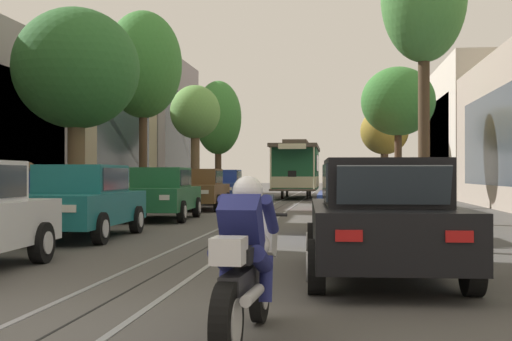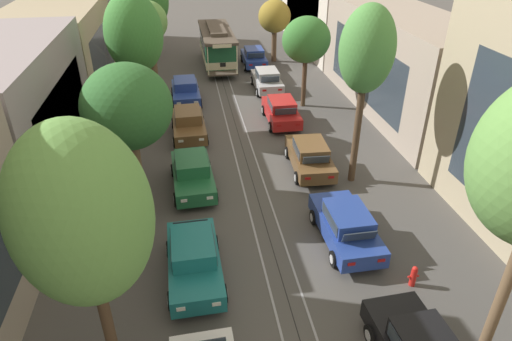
% 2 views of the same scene
% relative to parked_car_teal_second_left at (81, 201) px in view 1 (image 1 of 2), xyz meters
% --- Properties ---
extents(ground_plane, '(160.00, 160.00, 0.00)m').
position_rel_parked_car_teal_second_left_xyz_m(ground_plane, '(3.07, 11.24, -0.80)').
color(ground_plane, '#4C4947').
extents(trolley_track_rails, '(1.14, 57.81, 0.01)m').
position_rel_parked_car_teal_second_left_xyz_m(trolley_track_rails, '(3.07, 14.22, -0.79)').
color(trolley_track_rails, gray).
rests_on(trolley_track_rails, ground).
extents(building_facade_left, '(5.81, 49.51, 9.68)m').
position_rel_parked_car_teal_second_left_xyz_m(building_facade_left, '(-8.08, 15.07, 3.37)').
color(building_facade_left, gray).
rests_on(building_facade_left, ground).
extents(parked_car_teal_second_left, '(2.08, 4.39, 1.58)m').
position_rel_parked_car_teal_second_left_xyz_m(parked_car_teal_second_left, '(0.00, 0.00, 0.00)').
color(parked_car_teal_second_left, '#196B70').
rests_on(parked_car_teal_second_left, ground).
extents(parked_car_green_mid_left, '(2.14, 4.42, 1.58)m').
position_rel_parked_car_teal_second_left_xyz_m(parked_car_green_mid_left, '(0.18, 6.10, 0.00)').
color(parked_car_green_mid_left, '#1E6038').
rests_on(parked_car_green_mid_left, ground).
extents(parked_car_brown_fourth_left, '(2.09, 4.40, 1.58)m').
position_rel_parked_car_teal_second_left_xyz_m(parked_car_brown_fourth_left, '(0.18, 11.96, 0.00)').
color(parked_car_brown_fourth_left, brown).
rests_on(parked_car_brown_fourth_left, ground).
extents(parked_car_blue_fifth_left, '(2.09, 4.40, 1.58)m').
position_rel_parked_car_teal_second_left_xyz_m(parked_car_blue_fifth_left, '(0.14, 17.61, 0.00)').
color(parked_car_blue_fifth_left, '#233D93').
rests_on(parked_car_blue_fifth_left, ground).
extents(parked_car_black_near_right, '(2.14, 4.42, 1.58)m').
position_rel_parked_car_teal_second_left_xyz_m(parked_car_black_near_right, '(6.11, -5.10, 0.00)').
color(parked_car_black_near_right, black).
rests_on(parked_car_black_near_right, ground).
extents(parked_car_blue_second_right, '(2.04, 4.38, 1.58)m').
position_rel_parked_car_teal_second_left_xyz_m(parked_car_blue_second_right, '(6.00, 1.03, 0.00)').
color(parked_car_blue_second_right, '#233D93').
rests_on(parked_car_blue_second_right, ground).
extents(parked_car_brown_mid_right, '(2.14, 4.42, 1.58)m').
position_rel_parked_car_teal_second_left_xyz_m(parked_car_brown_mid_right, '(6.12, 6.91, 0.00)').
color(parked_car_brown_mid_right, brown).
rests_on(parked_car_brown_mid_right, ground).
extents(parked_car_red_fourth_right, '(2.04, 4.38, 1.58)m').
position_rel_parked_car_teal_second_left_xyz_m(parked_car_red_fourth_right, '(5.95, 13.00, 0.00)').
color(parked_car_red_fourth_right, red).
rests_on(parked_car_red_fourth_right, ground).
extents(parked_car_silver_fifth_right, '(2.02, 4.37, 1.58)m').
position_rel_parked_car_teal_second_left_xyz_m(parked_car_silver_fifth_right, '(6.15, 19.01, 0.00)').
color(parked_car_silver_fifth_right, '#B7B7BC').
rests_on(parked_car_silver_fifth_right, ground).
extents(parked_car_blue_sixth_right, '(2.05, 4.38, 1.58)m').
position_rel_parked_car_teal_second_left_xyz_m(parked_car_blue_sixth_right, '(6.14, 25.16, 0.00)').
color(parked_car_blue_sixth_right, '#233D93').
rests_on(parked_car_blue_sixth_right, ground).
extents(street_tree_kerb_left_second, '(3.74, 3.84, 6.35)m').
position_rel_parked_car_teal_second_left_xyz_m(street_tree_kerb_left_second, '(-2.26, 5.51, 3.70)').
color(street_tree_kerb_left_second, brown).
rests_on(street_tree_kerb_left_second, ground).
extents(street_tree_kerb_left_mid, '(3.15, 3.17, 8.01)m').
position_rel_parked_car_teal_second_left_xyz_m(street_tree_kerb_left_mid, '(-2.36, 12.96, 4.99)').
color(street_tree_kerb_left_mid, '#4C3826').
rests_on(street_tree_kerb_left_mid, ground).
extents(street_tree_kerb_left_fourth, '(2.67, 2.87, 6.12)m').
position_rel_parked_car_teal_second_left_xyz_m(street_tree_kerb_left_fourth, '(-2.09, 21.89, 3.79)').
color(street_tree_kerb_left_fourth, brown).
rests_on(street_tree_kerb_left_fourth, ground).
extents(street_tree_kerb_left_far, '(2.99, 2.79, 7.38)m').
position_rel_parked_car_teal_second_left_xyz_m(street_tree_kerb_left_far, '(-2.19, 29.55, 4.16)').
color(street_tree_kerb_left_far, '#4C3826').
rests_on(street_tree_kerb_left_far, ground).
extents(street_tree_kerb_right_mid, '(3.13, 2.54, 5.95)m').
position_rel_parked_car_teal_second_left_xyz_m(street_tree_kerb_right_mid, '(8.02, 15.55, 3.64)').
color(street_tree_kerb_right_mid, '#4C3826').
rests_on(street_tree_kerb_right_mid, ground).
extents(street_tree_kerb_right_fourth, '(2.78, 2.84, 5.23)m').
position_rel_parked_car_teal_second_left_xyz_m(street_tree_kerb_right_fourth, '(8.13, 26.40, 3.01)').
color(street_tree_kerb_right_fourth, brown).
rests_on(street_tree_kerb_right_fourth, ground).
extents(cable_car_trolley, '(2.66, 9.15, 3.28)m').
position_rel_parked_car_teal_second_left_xyz_m(cable_car_trolley, '(3.07, 26.12, 0.86)').
color(cable_car_trolley, '#1E5B38').
rests_on(cable_car_trolley, ground).
extents(motorcycle_with_rider, '(0.56, 1.99, 1.37)m').
position_rel_parked_car_teal_second_left_xyz_m(motorcycle_with_rider, '(4.79, -8.77, -0.15)').
color(motorcycle_with_rider, black).
rests_on(motorcycle_with_rider, ground).
extents(pedestrian_on_left_pavement, '(0.55, 0.32, 1.70)m').
position_rel_parked_car_teal_second_left_xyz_m(pedestrian_on_left_pavement, '(-2.63, 3.17, 0.16)').
color(pedestrian_on_left_pavement, '#282D38').
rests_on(pedestrian_on_left_pavement, ground).
extents(fire_hydrant, '(0.40, 0.22, 0.84)m').
position_rel_parked_car_teal_second_left_xyz_m(fire_hydrant, '(7.56, -1.69, -0.38)').
color(fire_hydrant, red).
rests_on(fire_hydrant, ground).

